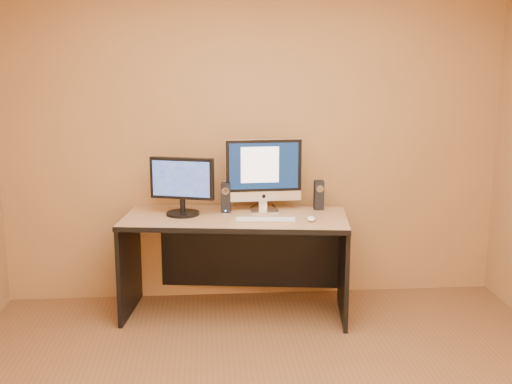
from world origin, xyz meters
TOP-DOWN VIEW (x-y plane):
  - walls at (0.00, 0.00)m, footprint 4.00×4.00m
  - desk at (-0.17, 1.58)m, footprint 1.75×0.94m
  - imac at (0.06, 1.73)m, footprint 0.60×0.25m
  - second_monitor at (-0.57, 1.66)m, footprint 0.55×0.39m
  - speaker_left at (-0.24, 1.72)m, footprint 0.08×0.08m
  - speaker_right at (0.49, 1.76)m, footprint 0.07×0.08m
  - keyboard at (0.04, 1.43)m, footprint 0.46×0.16m
  - mouse at (0.37, 1.40)m, footprint 0.08×0.11m
  - cable_a at (0.15, 1.85)m, footprint 0.03×0.23m
  - cable_b at (-0.01, 1.90)m, footprint 0.09×0.17m

SIDE VIEW (x-z plane):
  - desk at x=-0.17m, z-range 0.00..0.77m
  - cable_a at x=0.15m, z-range 0.77..0.78m
  - cable_b at x=-0.01m, z-range 0.77..0.78m
  - keyboard at x=0.04m, z-range 0.77..0.79m
  - mouse at x=0.37m, z-range 0.77..0.81m
  - speaker_left at x=-0.24m, z-range 0.77..1.00m
  - speaker_right at x=0.49m, z-range 0.77..1.00m
  - second_monitor at x=-0.57m, z-range 0.77..1.21m
  - imac at x=0.06m, z-range 0.77..1.34m
  - walls at x=0.00m, z-range 0.00..2.60m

